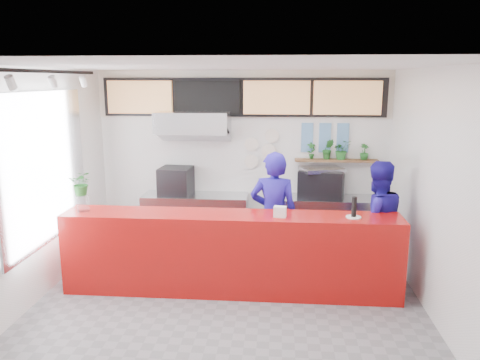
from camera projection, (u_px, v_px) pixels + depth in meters
The scene contains 44 objects.
floor at pixel (228, 305), 6.04m from camera, with size 5.00×5.00×0.00m, color slate.
ceiling at pixel (226, 66), 5.40m from camera, with size 5.00×5.00×0.00m, color silver.
wall_back at pixel (243, 158), 8.16m from camera, with size 5.00×5.00×0.00m, color white.
wall_left at pixel (31, 188), 5.92m from camera, with size 5.00×5.00×0.00m, color white.
wall_right at pixel (437, 196), 5.52m from camera, with size 5.00×5.00×0.00m, color white.
service_counter at pixel (231, 253), 6.31m from camera, with size 4.50×0.60×1.10m, color #A10D0B.
cream_band at pixel (243, 94), 7.91m from camera, with size 5.00×0.02×0.80m, color beige.
prep_bench at pixel (196, 220), 8.15m from camera, with size 1.80×0.60×0.90m, color #B2B5BA.
panini_oven at pixel (176, 181), 8.03m from camera, with size 0.52×0.52×0.47m, color black.
extraction_hood at pixel (193, 122), 7.74m from camera, with size 1.20×0.70×0.35m, color #B2B5BA.
hood_lip at pixel (193, 134), 7.78m from camera, with size 1.20×0.70×0.08m, color #B2B5BA.
right_bench at pixel (329, 223), 7.96m from camera, with size 1.80×0.60×0.90m, color #B2B5BA.
espresso_machine at pixel (321, 184), 7.83m from camera, with size 0.73×0.52×0.47m, color black.
espresso_tray at pixel (322, 169), 7.78m from camera, with size 0.67×0.47×0.06m, color #B5B6BC.
herb_shelf at pixel (336, 160), 7.93m from camera, with size 1.40×0.18×0.04m, color brown.
menu_board_far_left at pixel (140, 97), 7.96m from camera, with size 1.10×0.10×0.55m, color tan.
menu_board_mid_left at pixel (208, 97), 7.86m from camera, with size 1.10×0.10×0.55m, color black.
menu_board_mid_right at pixel (277, 98), 7.77m from camera, with size 1.10×0.10×0.55m, color tan.
menu_board_far_right at pixel (347, 98), 7.67m from camera, with size 1.10×0.10×0.55m, color tan.
soffit at pixel (243, 97), 7.89m from camera, with size 4.80×0.04×0.65m, color black.
window_pane at pixel (44, 168), 6.17m from camera, with size 0.04×2.20×1.90m, color silver.
window_frame at pixel (45, 168), 6.17m from camera, with size 0.03×2.30×2.00m, color #B2B5BA.
track_rail at pixel (52, 72), 5.59m from camera, with size 0.05×2.40×0.04m, color black.
dec_plate_a at pixel (251, 144), 8.06m from camera, with size 0.24×0.24×0.03m, color silver.
dec_plate_b at pixel (269, 150), 8.06m from camera, with size 0.24×0.24×0.03m, color silver.
dec_plate_c at pixel (251, 161), 8.12m from camera, with size 0.24×0.24×0.03m, color silver.
dec_plate_d at pixel (272, 136), 8.00m from camera, with size 0.24×0.24×0.03m, color silver.
photo_frame_a at pixel (307, 130), 7.94m from camera, with size 0.20×0.02×0.25m, color #598CBF.
photo_frame_b at pixel (325, 130), 7.92m from camera, with size 0.20×0.02×0.25m, color #598CBF.
photo_frame_c at pixel (343, 131), 7.89m from camera, with size 0.20×0.02×0.25m, color #598CBF.
photo_frame_d at pixel (307, 145), 7.99m from camera, with size 0.20×0.02×0.25m, color #598CBF.
photo_frame_e at pixel (325, 145), 7.97m from camera, with size 0.20×0.02×0.25m, color #598CBF.
photo_frame_f at pixel (342, 145), 7.94m from camera, with size 0.20×0.02×0.25m, color #598CBF.
staff_center at pixel (274, 216), 6.69m from camera, with size 0.68×0.45×1.87m, color #1F148E.
staff_right at pixel (376, 222), 6.57m from camera, with size 0.86×0.67×1.76m, color #1F148E.
herb_a at pixel (311, 151), 7.93m from camera, with size 0.15×0.10×0.29m, color #246725.
herb_b at pixel (328, 149), 7.90m from camera, with size 0.19×0.15×0.34m, color #246725.
herb_c at pixel (342, 150), 7.88m from camera, with size 0.29×0.25×0.33m, color #246725.
herb_d at pixel (364, 152), 7.86m from camera, with size 0.15×0.13×0.27m, color #246725.
glass_vase at pixel (83, 203), 6.32m from camera, with size 0.17×0.17×0.21m, color silver.
basil_vase at pixel (82, 183), 6.26m from camera, with size 0.30×0.26×0.33m, color #246725.
napkin_holder at pixel (280, 212), 6.05m from camera, with size 0.16×0.10×0.14m, color white.
white_plate at pixel (353, 217), 6.04m from camera, with size 0.20×0.20×0.01m, color white.
pepper_mill at pixel (354, 207), 6.01m from camera, with size 0.07×0.07×0.26m, color black.
Camera 1 is at (0.62, -5.53, 2.85)m, focal length 35.00 mm.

